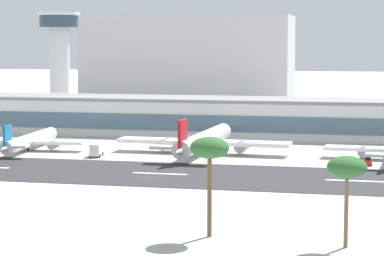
{
  "coord_description": "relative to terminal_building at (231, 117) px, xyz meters",
  "views": [
    {
      "loc": [
        44.9,
        -158.56,
        27.56
      ],
      "look_at": [
        -2.04,
        47.61,
        5.6
      ],
      "focal_mm": 74.75,
      "sensor_mm": 36.0,
      "label": 1
    }
  ],
  "objects": [
    {
      "name": "ground_plane",
      "position": [
        -2.65,
        -80.31,
        -5.8
      ],
      "size": [
        1400.0,
        1400.0,
        0.0
      ],
      "primitive_type": "plane",
      "color": "#B2AFA8"
    },
    {
      "name": "runway_strip",
      "position": [
        -2.65,
        -75.0,
        -5.76
      ],
      "size": [
        800.0,
        32.38,
        0.08
      ],
      "primitive_type": "cube",
      "color": "#2D2D30",
      "rests_on": "ground_plane"
    },
    {
      "name": "runway_centreline_dash_4",
      "position": [
        -2.14,
        -75.0,
        -5.72
      ],
      "size": [
        12.0,
        1.2,
        0.01
      ],
      "primitive_type": "cube",
      "color": "white",
      "rests_on": "runway_strip"
    },
    {
      "name": "runway_centreline_dash_5",
      "position": [
        39.04,
        -75.0,
        -5.72
      ],
      "size": [
        12.0,
        1.2,
        0.01
      ],
      "primitive_type": "cube",
      "color": "white",
      "rests_on": "runway_strip"
    },
    {
      "name": "terminal_building",
      "position": [
        0.0,
        0.0,
        0.0
      ],
      "size": [
        178.56,
        22.73,
        11.6
      ],
      "color": "silver",
      "rests_on": "ground_plane"
    },
    {
      "name": "control_tower",
      "position": [
        -71.72,
        40.04,
        18.83
      ],
      "size": [
        15.39,
        15.39,
        39.71
      ],
      "color": "silver",
      "rests_on": "ground_plane"
    },
    {
      "name": "distant_hotel_block",
      "position": [
        -38.21,
        106.27,
        14.36
      ],
      "size": [
        91.48,
        31.74,
        40.33
      ],
      "primitive_type": "cube",
      "color": "#BCBCC1",
      "rests_on": "ground_plane"
    },
    {
      "name": "airliner_blue_tail_gate_0",
      "position": [
        -45.63,
        -46.11,
        -3.21
      ],
      "size": [
        30.27,
        39.0,
        8.14
      ],
      "rotation": [
        0.0,
        0.0,
        1.65
      ],
      "color": "silver",
      "rests_on": "ground_plane"
    },
    {
      "name": "airliner_red_tail_gate_1",
      "position": [
        0.13,
        -42.08,
        -2.49
      ],
      "size": [
        44.97,
        49.93,
        10.42
      ],
      "rotation": [
        0.0,
        0.0,
        1.53
      ],
      "color": "white",
      "rests_on": "ground_plane"
    },
    {
      "name": "service_baggage_tug_0",
      "position": [
        41.36,
        -52.5,
        -4.76
      ],
      "size": [
        2.02,
        3.27,
        2.2
      ],
      "rotation": [
        0.0,
        0.0,
        4.76
      ],
      "color": "#B2231E",
      "rests_on": "ground_plane"
    },
    {
      "name": "service_box_truck_1",
      "position": [
        -24.6,
        -52.44,
        -4.02
      ],
      "size": [
        3.45,
        6.3,
        3.25
      ],
      "rotation": [
        0.0,
        0.0,
        1.73
      ],
      "color": "white",
      "rests_on": "ground_plane"
    },
    {
      "name": "palm_tree_0",
      "position": [
        39.0,
        -129.93,
        5.14
      ],
      "size": [
        5.45,
        5.45,
        12.65
      ],
      "color": "brown",
      "rests_on": "ground_plane"
    },
    {
      "name": "palm_tree_2",
      "position": [
        19.57,
        -127.9,
        6.83
      ],
      "size": [
        5.67,
        5.67,
        14.53
      ],
      "color": "brown",
      "rests_on": "ground_plane"
    }
  ]
}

